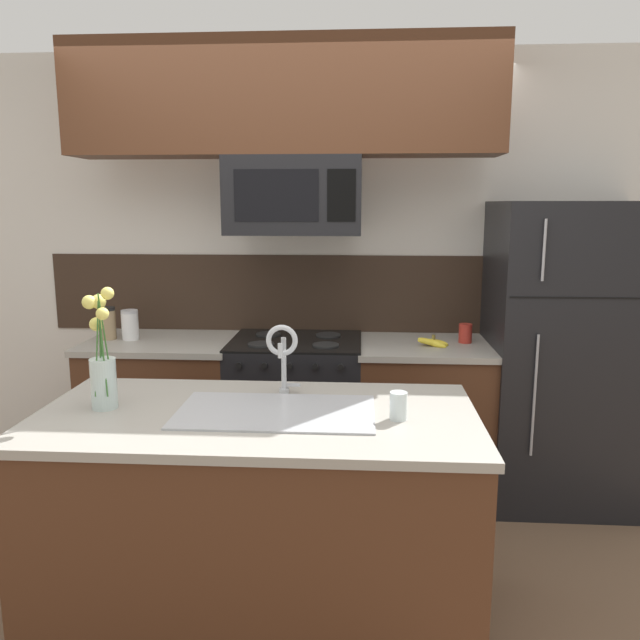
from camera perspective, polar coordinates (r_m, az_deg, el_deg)
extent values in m
plane|color=brown|center=(3.16, -3.94, -22.10)|extent=(10.00, 10.00, 0.00)
cube|color=silver|center=(3.93, 2.69, 4.68)|extent=(5.20, 0.10, 2.60)
cube|color=#332319|center=(3.91, -1.75, 2.45)|extent=(3.18, 0.01, 0.48)
cube|color=#4C2B19|center=(3.93, -13.99, -8.53)|extent=(0.84, 0.62, 0.88)
cube|color=#9E998E|center=(3.81, -14.29, -2.04)|extent=(0.87, 0.65, 0.03)
cube|color=#4C2B19|center=(3.77, 9.35, -9.19)|extent=(0.73, 0.62, 0.88)
cube|color=#9E998E|center=(3.64, 9.57, -2.43)|extent=(0.76, 0.65, 0.03)
cube|color=black|center=(3.76, -2.17, -8.80)|extent=(0.76, 0.62, 0.91)
cube|color=black|center=(3.64, -2.22, -1.93)|extent=(0.76, 0.62, 0.01)
cylinder|color=black|center=(3.53, -5.41, -2.20)|extent=(0.15, 0.15, 0.01)
cylinder|color=black|center=(3.49, 0.52, -2.30)|extent=(0.15, 0.15, 0.01)
cylinder|color=black|center=(3.79, -4.75, -1.29)|extent=(0.15, 0.15, 0.01)
cylinder|color=black|center=(3.75, 0.76, -1.37)|extent=(0.15, 0.15, 0.01)
cylinder|color=black|center=(3.38, -7.42, -4.12)|extent=(0.03, 0.02, 0.03)
cylinder|color=black|center=(3.36, -5.12, -4.18)|extent=(0.03, 0.02, 0.03)
cylinder|color=black|center=(3.34, -2.80, -4.23)|extent=(0.03, 0.02, 0.03)
cylinder|color=black|center=(3.33, -0.45, -4.28)|extent=(0.03, 0.02, 0.03)
cylinder|color=black|center=(3.32, 1.91, -4.32)|extent=(0.03, 0.02, 0.03)
cube|color=black|center=(3.53, -2.36, 11.26)|extent=(0.74, 0.40, 0.42)
cube|color=black|center=(3.34, -4.03, 11.29)|extent=(0.45, 0.00, 0.27)
cube|color=black|center=(3.31, 1.97, 11.31)|extent=(0.15, 0.00, 0.27)
cube|color=#4C2B19|center=(3.55, -3.38, 19.54)|extent=(2.34, 0.34, 0.60)
cube|color=black|center=(3.83, 21.33, -2.90)|extent=(0.84, 0.72, 1.72)
cube|color=black|center=(3.42, 23.54, 1.86)|extent=(0.80, 0.00, 0.01)
cylinder|color=#99999E|center=(3.31, 19.81, 6.03)|extent=(0.01, 0.01, 0.31)
cylinder|color=#99999E|center=(3.44, 19.03, -6.59)|extent=(0.01, 0.01, 0.65)
cylinder|color=#997F5B|center=(3.90, -18.80, -0.42)|extent=(0.09, 0.09, 0.17)
cylinder|color=black|center=(3.89, -18.89, 0.97)|extent=(0.09, 0.09, 0.02)
cylinder|color=silver|center=(3.86, -16.97, -0.55)|extent=(0.10, 0.10, 0.16)
cylinder|color=#B2B2B7|center=(3.84, -17.04, 0.75)|extent=(0.10, 0.10, 0.02)
ellipsoid|color=yellow|center=(3.57, 10.20, -2.06)|extent=(0.17, 0.10, 0.07)
ellipsoid|color=yellow|center=(3.59, 10.26, -2.01)|extent=(0.18, 0.06, 0.05)
ellipsoid|color=yellow|center=(3.57, 10.40, -2.06)|extent=(0.18, 0.07, 0.07)
ellipsoid|color=yellow|center=(3.59, 10.46, -2.01)|extent=(0.17, 0.11, 0.07)
cylinder|color=brown|center=(3.57, 10.34, -1.58)|extent=(0.02, 0.02, 0.03)
cylinder|color=#B22D23|center=(3.71, 13.15, -1.19)|extent=(0.08, 0.08, 0.11)
cube|color=#4C2B19|center=(2.64, -5.64, -18.14)|extent=(1.67, 0.83, 0.88)
cube|color=#9E998E|center=(2.45, -5.84, -8.77)|extent=(1.70, 0.86, 0.03)
cube|color=#ADAFB5|center=(2.43, -4.06, -8.35)|extent=(0.76, 0.44, 0.01)
cube|color=#ADAFB5|center=(2.49, -8.08, -9.93)|extent=(0.30, 0.33, 0.15)
cube|color=#ADAFB5|center=(2.44, 0.09, -10.22)|extent=(0.30, 0.33, 0.15)
cylinder|color=#B7BABF|center=(2.68, -3.30, -6.44)|extent=(0.04, 0.04, 0.02)
cylinder|color=#B7BABF|center=(2.65, -3.33, -3.95)|extent=(0.02, 0.02, 0.22)
torus|color=#B7BABF|center=(2.57, -3.51, -1.88)|extent=(0.13, 0.02, 0.13)
cylinder|color=#B7BABF|center=(2.52, -3.66, -2.82)|extent=(0.02, 0.02, 0.06)
cube|color=#B7BABF|center=(2.67, -2.56, -5.94)|extent=(0.07, 0.01, 0.01)
cylinder|color=silver|center=(2.36, 7.18, -7.80)|extent=(0.07, 0.07, 0.11)
cylinder|color=silver|center=(2.60, -19.16, -5.51)|extent=(0.10, 0.10, 0.20)
cylinder|color=silver|center=(2.61, -19.08, -6.86)|extent=(0.09, 0.09, 0.06)
cylinder|color=#386B2D|center=(2.59, -19.44, -3.37)|extent=(0.04, 0.04, 0.27)
sphere|color=#EFE066|center=(2.59, -19.77, -0.36)|extent=(0.06, 0.06, 0.06)
cylinder|color=#386B2D|center=(2.54, -19.73, -2.50)|extent=(0.02, 0.05, 0.37)
sphere|color=#EFE066|center=(2.49, -20.36, 1.54)|extent=(0.05, 0.05, 0.05)
cylinder|color=#386B2D|center=(2.55, -18.99, -2.11)|extent=(0.05, 0.01, 0.40)
sphere|color=#EFE066|center=(2.50, -18.86, 2.32)|extent=(0.05, 0.05, 0.05)
cylinder|color=#386B2D|center=(2.59, -19.35, -2.39)|extent=(0.03, 0.07, 0.35)
sphere|color=#EFE066|center=(2.59, -19.59, 1.59)|extent=(0.06, 0.06, 0.06)
cylinder|color=#386B2D|center=(2.54, -19.19, -2.99)|extent=(0.04, 0.06, 0.32)
sphere|color=#EFE066|center=(2.48, -19.28, 0.55)|extent=(0.05, 0.05, 0.05)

